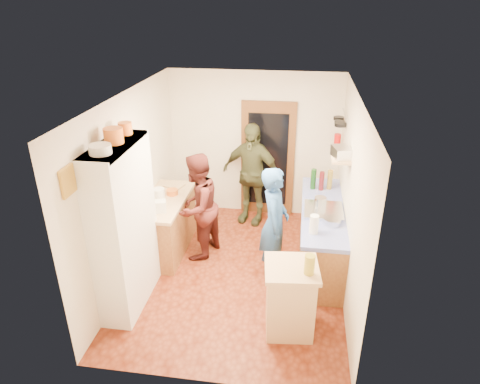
% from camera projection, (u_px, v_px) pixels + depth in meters
% --- Properties ---
extents(floor, '(3.00, 4.00, 0.02)m').
position_uv_depth(floor, '(237.00, 272.00, 6.35)').
color(floor, brown).
rests_on(floor, ground).
extents(ceiling, '(3.00, 4.00, 0.02)m').
position_uv_depth(ceiling, '(237.00, 96.00, 5.24)').
color(ceiling, silver).
rests_on(ceiling, ground).
extents(wall_back, '(3.00, 0.02, 2.60)m').
position_uv_depth(wall_back, '(254.00, 145.00, 7.59)').
color(wall_back, silver).
rests_on(wall_back, ground).
extents(wall_front, '(3.00, 0.02, 2.60)m').
position_uv_depth(wall_front, '(205.00, 283.00, 4.00)').
color(wall_front, silver).
rests_on(wall_front, ground).
extents(wall_left, '(0.02, 4.00, 2.60)m').
position_uv_depth(wall_left, '(131.00, 186.00, 5.99)').
color(wall_left, silver).
rests_on(wall_left, ground).
extents(wall_right, '(0.02, 4.00, 2.60)m').
position_uv_depth(wall_right, '(351.00, 200.00, 5.60)').
color(wall_right, silver).
rests_on(wall_right, ground).
extents(door_frame, '(0.95, 0.06, 2.10)m').
position_uv_depth(door_frame, '(268.00, 160.00, 7.63)').
color(door_frame, brown).
rests_on(door_frame, ground).
extents(door_glass, '(0.70, 0.02, 1.70)m').
position_uv_depth(door_glass, '(267.00, 160.00, 7.60)').
color(door_glass, black).
rests_on(door_glass, door_frame).
extents(hutch_body, '(0.40, 1.20, 2.20)m').
position_uv_depth(hutch_body, '(125.00, 228.00, 5.34)').
color(hutch_body, white).
rests_on(hutch_body, ground).
extents(hutch_top_shelf, '(0.40, 1.14, 0.04)m').
position_uv_depth(hutch_top_shelf, '(114.00, 145.00, 4.88)').
color(hutch_top_shelf, white).
rests_on(hutch_top_shelf, hutch_body).
extents(plate_stack, '(0.24, 0.24, 0.10)m').
position_uv_depth(plate_stack, '(100.00, 149.00, 4.55)').
color(plate_stack, white).
rests_on(plate_stack, hutch_top_shelf).
extents(orange_pot_a, '(0.22, 0.22, 0.18)m').
position_uv_depth(orange_pot_a, '(113.00, 136.00, 4.85)').
color(orange_pot_a, orange).
rests_on(orange_pot_a, hutch_top_shelf).
extents(orange_pot_b, '(0.17, 0.17, 0.15)m').
position_uv_depth(orange_pot_b, '(125.00, 128.00, 5.16)').
color(orange_pot_b, orange).
rests_on(orange_pot_b, hutch_top_shelf).
extents(left_counter_base, '(0.60, 1.40, 0.85)m').
position_uv_depth(left_counter_base, '(166.00, 226.00, 6.73)').
color(left_counter_base, '#A06E37').
rests_on(left_counter_base, ground).
extents(left_counter_top, '(0.64, 1.44, 0.05)m').
position_uv_depth(left_counter_top, '(164.00, 200.00, 6.54)').
color(left_counter_top, tan).
rests_on(left_counter_top, left_counter_base).
extents(toaster, '(0.26, 0.21, 0.17)m').
position_uv_depth(toaster, '(158.00, 206.00, 6.12)').
color(toaster, white).
rests_on(toaster, left_counter_top).
extents(kettle, '(0.22, 0.22, 0.20)m').
position_uv_depth(kettle, '(159.00, 195.00, 6.42)').
color(kettle, white).
rests_on(kettle, left_counter_top).
extents(orange_bowl, '(0.20, 0.20, 0.08)m').
position_uv_depth(orange_bowl, '(172.00, 192.00, 6.65)').
color(orange_bowl, orange).
rests_on(orange_bowl, left_counter_top).
extents(chopping_board, '(0.35, 0.29, 0.02)m').
position_uv_depth(chopping_board, '(174.00, 185.00, 6.95)').
color(chopping_board, tan).
rests_on(chopping_board, left_counter_top).
extents(right_counter_base, '(0.60, 2.20, 0.84)m').
position_uv_depth(right_counter_base, '(321.00, 236.00, 6.46)').
color(right_counter_base, '#A06E37').
rests_on(right_counter_base, ground).
extents(right_counter_top, '(0.62, 2.22, 0.06)m').
position_uv_depth(right_counter_top, '(323.00, 210.00, 6.27)').
color(right_counter_top, '#0819B3').
rests_on(right_counter_top, right_counter_base).
extents(hob, '(0.55, 0.58, 0.04)m').
position_uv_depth(hob, '(324.00, 210.00, 6.15)').
color(hob, silver).
rests_on(hob, right_counter_top).
extents(pot_on_hob, '(0.18, 0.18, 0.12)m').
position_uv_depth(pot_on_hob, '(320.00, 201.00, 6.24)').
color(pot_on_hob, silver).
rests_on(pot_on_hob, hob).
extents(bottle_a, '(0.10, 0.10, 0.33)m').
position_uv_depth(bottle_a, '(313.00, 179.00, 6.80)').
color(bottle_a, '#143F14').
rests_on(bottle_a, right_counter_top).
extents(bottle_b, '(0.09, 0.09, 0.31)m').
position_uv_depth(bottle_b, '(322.00, 181.00, 6.76)').
color(bottle_b, '#591419').
rests_on(bottle_b, right_counter_top).
extents(bottle_c, '(0.09, 0.09, 0.32)m').
position_uv_depth(bottle_c, '(330.00, 180.00, 6.79)').
color(bottle_c, olive).
rests_on(bottle_c, right_counter_top).
extents(paper_towel, '(0.14, 0.14, 0.26)m').
position_uv_depth(paper_towel, '(314.00, 224.00, 5.56)').
color(paper_towel, white).
rests_on(paper_towel, right_counter_top).
extents(mixing_bowl, '(0.31, 0.31, 0.09)m').
position_uv_depth(mixing_bowl, '(332.00, 221.00, 5.80)').
color(mixing_bowl, silver).
rests_on(mixing_bowl, right_counter_top).
extents(island_base, '(0.60, 0.60, 0.86)m').
position_uv_depth(island_base, '(290.00, 300.00, 5.11)').
color(island_base, tan).
rests_on(island_base, ground).
extents(island_top, '(0.68, 0.68, 0.05)m').
position_uv_depth(island_top, '(292.00, 268.00, 4.92)').
color(island_top, tan).
rests_on(island_top, island_base).
extents(cutting_board, '(0.38, 0.32, 0.02)m').
position_uv_depth(cutting_board, '(287.00, 265.00, 4.96)').
color(cutting_board, white).
rests_on(cutting_board, island_top).
extents(oil_jar, '(0.13, 0.13, 0.24)m').
position_uv_depth(oil_jar, '(309.00, 265.00, 4.74)').
color(oil_jar, '#AD9E2D').
rests_on(oil_jar, island_top).
extents(pan_rail, '(0.02, 0.65, 0.02)m').
position_uv_depth(pan_rail, '(344.00, 114.00, 6.65)').
color(pan_rail, silver).
rests_on(pan_rail, wall_right).
extents(pan_hang_a, '(0.18, 0.18, 0.05)m').
position_uv_depth(pan_hang_a, '(340.00, 125.00, 6.56)').
color(pan_hang_a, black).
rests_on(pan_hang_a, pan_rail).
extents(pan_hang_b, '(0.16, 0.16, 0.05)m').
position_uv_depth(pan_hang_b, '(339.00, 122.00, 6.74)').
color(pan_hang_b, black).
rests_on(pan_hang_b, pan_rail).
extents(pan_hang_c, '(0.17, 0.17, 0.05)m').
position_uv_depth(pan_hang_c, '(339.00, 118.00, 6.92)').
color(pan_hang_c, black).
rests_on(pan_hang_c, pan_rail).
extents(wall_shelf, '(0.26, 0.42, 0.03)m').
position_uv_depth(wall_shelf, '(341.00, 159.00, 5.85)').
color(wall_shelf, tan).
rests_on(wall_shelf, wall_right).
extents(radio, '(0.29, 0.35, 0.15)m').
position_uv_depth(radio, '(341.00, 152.00, 5.81)').
color(radio, silver).
rests_on(radio, wall_shelf).
extents(ext_bracket, '(0.06, 0.10, 0.04)m').
position_uv_depth(ext_bracket, '(340.00, 146.00, 7.06)').
color(ext_bracket, black).
rests_on(ext_bracket, wall_right).
extents(fire_extinguisher, '(0.11, 0.11, 0.32)m').
position_uv_depth(fire_extinguisher, '(337.00, 143.00, 7.05)').
color(fire_extinguisher, red).
rests_on(fire_extinguisher, wall_right).
extents(picture_frame, '(0.03, 0.25, 0.30)m').
position_uv_depth(picture_frame, '(68.00, 181.00, 4.28)').
color(picture_frame, gold).
rests_on(picture_frame, wall_left).
extents(person_hob, '(0.41, 0.61, 1.67)m').
position_uv_depth(person_hob, '(276.00, 224.00, 5.95)').
color(person_hob, '#2A5699').
rests_on(person_hob, ground).
extents(person_left, '(0.86, 0.97, 1.67)m').
position_uv_depth(person_left, '(201.00, 206.00, 6.44)').
color(person_left, '#4B1B18').
rests_on(person_left, ground).
extents(person_back, '(1.15, 0.73, 1.82)m').
position_uv_depth(person_back, '(252.00, 174.00, 7.39)').
color(person_back, '#3D4025').
rests_on(person_back, ground).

